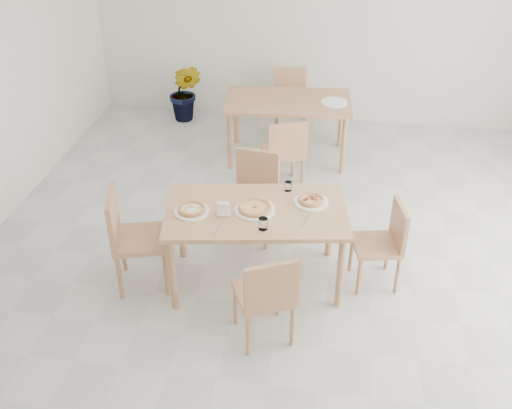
# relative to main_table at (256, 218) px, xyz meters

# --- Properties ---
(main_table) EXTENTS (1.64, 1.11, 0.75)m
(main_table) POSITION_rel_main_table_xyz_m (0.00, 0.00, 0.00)
(main_table) COLOR tan
(main_table) RESTS_ON ground
(chair_south) EXTENTS (0.56, 0.56, 0.84)m
(chair_south) POSITION_rel_main_table_xyz_m (0.20, -0.74, -0.18)
(chair_south) COLOR tan
(chair_south) RESTS_ON ground
(chair_north) EXTENTS (0.47, 0.47, 0.86)m
(chair_north) POSITION_rel_main_table_xyz_m (-0.13, 0.75, -0.17)
(chair_north) COLOR tan
(chair_north) RESTS_ON ground
(chair_west) EXTENTS (0.57, 0.57, 0.93)m
(chair_west) POSITION_rel_main_table_xyz_m (-1.05, -0.21, -0.13)
(chair_west) COLOR tan
(chair_west) RESTS_ON ground
(chair_east) EXTENTS (0.47, 0.47, 0.79)m
(chair_east) POSITION_rel_main_table_xyz_m (1.11, 0.16, -0.21)
(chair_east) COLOR tan
(chair_east) RESTS_ON ground
(plate_margherita) EXTENTS (0.34, 0.34, 0.02)m
(plate_margherita) POSITION_rel_main_table_xyz_m (-0.01, -0.02, 0.09)
(plate_margherita) COLOR white
(plate_margherita) RESTS_ON main_table
(plate_mushroom) EXTENTS (0.29, 0.29, 0.02)m
(plate_mushroom) POSITION_rel_main_table_xyz_m (-0.52, -0.12, 0.09)
(plate_mushroom) COLOR white
(plate_mushroom) RESTS_ON main_table
(plate_pepperoni) EXTENTS (0.29, 0.29, 0.02)m
(plate_pepperoni) POSITION_rel_main_table_xyz_m (0.45, 0.18, 0.09)
(plate_pepperoni) COLOR white
(plate_pepperoni) RESTS_ON main_table
(pizza_margherita) EXTENTS (0.32, 0.32, 0.03)m
(pizza_margherita) POSITION_rel_main_table_xyz_m (-0.01, -0.02, 0.11)
(pizza_margherita) COLOR tan
(pizza_margherita) RESTS_ON plate_margherita
(pizza_mushroom) EXTENTS (0.29, 0.29, 0.03)m
(pizza_mushroom) POSITION_rel_main_table_xyz_m (-0.52, -0.12, 0.11)
(pizza_mushroom) COLOR tan
(pizza_mushroom) RESTS_ON plate_mushroom
(pizza_pepperoni) EXTENTS (0.25, 0.25, 0.03)m
(pizza_pepperoni) POSITION_rel_main_table_xyz_m (0.45, 0.18, 0.11)
(pizza_pepperoni) COLOR tan
(pizza_pepperoni) RESTS_ON plate_pepperoni
(tumbler_a) EXTENTS (0.07, 0.07, 0.10)m
(tumbler_a) POSITION_rel_main_table_xyz_m (0.10, -0.27, 0.13)
(tumbler_a) COLOR white
(tumbler_a) RESTS_ON main_table
(tumbler_b) EXTENTS (0.07, 0.07, 0.09)m
(tumbler_b) POSITION_rel_main_table_xyz_m (0.23, 0.35, 0.12)
(tumbler_b) COLOR white
(tumbler_b) RESTS_ON main_table
(napkin_holder) EXTENTS (0.12, 0.07, 0.13)m
(napkin_holder) POSITION_rel_main_table_xyz_m (-0.25, -0.13, 0.14)
(napkin_holder) COLOR silver
(napkin_holder) RESTS_ON main_table
(fork_a) EXTENTS (0.05, 0.18, 0.01)m
(fork_a) POSITION_rel_main_table_xyz_m (-0.25, -0.31, 0.08)
(fork_a) COLOR silver
(fork_a) RESTS_ON main_table
(fork_b) EXTENTS (0.04, 0.17, 0.01)m
(fork_b) POSITION_rel_main_table_xyz_m (0.43, -0.11, 0.08)
(fork_b) COLOR silver
(fork_b) RESTS_ON main_table
(second_table) EXTENTS (1.52, 0.95, 0.75)m
(second_table) POSITION_rel_main_table_xyz_m (0.00, 2.40, -0.00)
(second_table) COLOR tan
(second_table) RESTS_ON ground
(chair_back_s) EXTENTS (0.56, 0.56, 0.86)m
(chair_back_s) POSITION_rel_main_table_xyz_m (0.06, 1.61, -0.17)
(chair_back_s) COLOR tan
(chair_back_s) RESTS_ON ground
(chair_back_n) EXTENTS (0.49, 0.49, 0.84)m
(chair_back_n) POSITION_rel_main_table_xyz_m (-0.04, 3.14, -0.18)
(chair_back_n) COLOR tan
(chair_back_n) RESTS_ON ground
(plate_empty) EXTENTS (0.30, 0.30, 0.02)m
(plate_empty) POSITION_rel_main_table_xyz_m (0.54, 2.39, 0.09)
(plate_empty) COLOR white
(plate_empty) RESTS_ON second_table
(potted_plant) EXTENTS (0.48, 0.41, 0.81)m
(potted_plant) POSITION_rel_main_table_xyz_m (-1.49, 3.27, -0.26)
(potted_plant) COLOR #2C5E1C
(potted_plant) RESTS_ON ground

